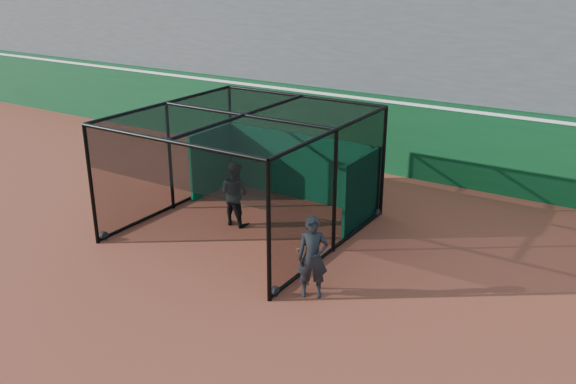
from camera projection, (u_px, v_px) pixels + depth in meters
The scene contains 6 objects.
ground at pixel (198, 269), 13.50m from camera, with size 120.00×120.00×0.00m, color brown.
outfield_wall at pixel (367, 130), 19.76m from camera, with size 50.00×0.50×2.50m.
grandstand at pixel (417, 20), 21.62m from camera, with size 50.00×7.85×8.95m.
batting_cage at pixel (246, 173), 15.08m from camera, with size 5.11×5.43×2.94m.
batter at pixel (235, 194), 15.55m from camera, with size 0.81×0.63×1.67m, color black.
on_deck_player at pixel (313, 258), 12.11m from camera, with size 0.75×0.67×1.72m.
Camera 1 is at (8.14, -9.09, 6.32)m, focal length 38.00 mm.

